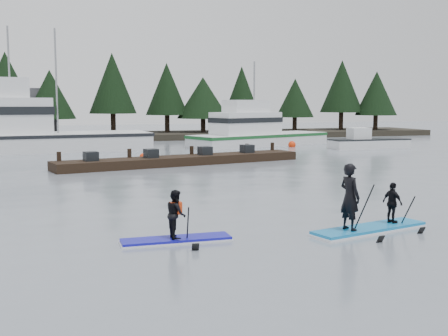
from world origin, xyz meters
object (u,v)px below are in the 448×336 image
object	(u,v)px
fishing_boat_large	(17,141)
paddleboard_solo	(176,223)
fishing_boat_medium	(256,139)
floating_dock	(183,160)
paddleboard_duo	(366,209)

from	to	relation	value
fishing_boat_large	paddleboard_solo	xyz separation A→B (m)	(4.87, -30.24, -0.28)
fishing_boat_large	fishing_boat_medium	distance (m)	19.08
paddleboard_solo	floating_dock	bearing A→B (deg)	76.82
fishing_boat_medium	floating_dock	world-z (taller)	fishing_boat_medium
fishing_boat_medium	fishing_boat_large	bearing A→B (deg)	160.42
fishing_boat_large	fishing_boat_medium	bearing A→B (deg)	-4.12
fishing_boat_medium	paddleboard_duo	world-z (taller)	fishing_boat_medium
fishing_boat_large	paddleboard_solo	distance (m)	30.63
fishing_boat_large	floating_dock	bearing A→B (deg)	-56.52
paddleboard_solo	paddleboard_duo	bearing A→B (deg)	-4.53
floating_dock	paddleboard_solo	distance (m)	18.53
fishing_boat_medium	paddleboard_solo	distance (m)	33.47
floating_dock	paddleboard_duo	bearing A→B (deg)	-100.04
fishing_boat_large	paddleboard_solo	bearing A→B (deg)	-85.17
floating_dock	paddleboard_solo	xyz separation A→B (m)	(-4.68, -17.93, 0.25)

